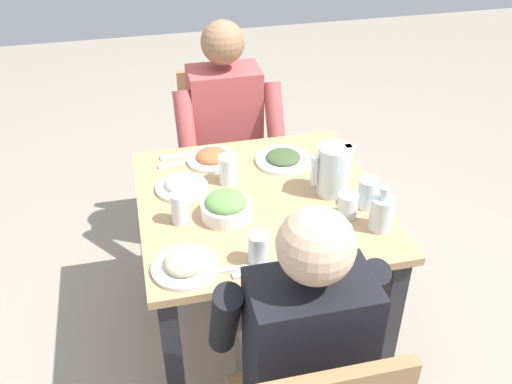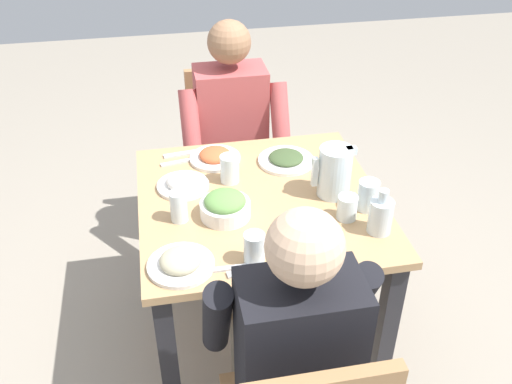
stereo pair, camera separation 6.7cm
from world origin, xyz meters
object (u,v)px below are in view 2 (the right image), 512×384
(diner_far, at_px, (289,343))
(oil_carafe, at_px, (380,217))
(salad_bowl, at_px, (225,206))
(plate_dolmas, at_px, (286,159))
(plate_rice_curry, at_px, (215,156))
(diner_near, at_px, (235,141))
(water_glass_center, at_px, (230,169))
(water_glass_far_left, at_px, (368,195))
(water_glass_near_left, at_px, (179,206))
(plate_beans, at_px, (181,262))
(plate_fries, at_px, (306,239))
(water_glass_near_right, at_px, (254,248))
(water_pitcher, at_px, (335,172))
(water_glass_far_right, at_px, (347,207))
(chair_near, at_px, (229,147))
(dining_table, at_px, (260,226))
(plate_yoghurt, at_px, (183,183))

(diner_far, height_order, oil_carafe, diner_far)
(salad_bowl, height_order, plate_dolmas, salad_bowl)
(salad_bowl, relative_size, plate_rice_curry, 0.86)
(diner_near, height_order, diner_far, same)
(water_glass_center, relative_size, water_glass_far_left, 0.97)
(plate_rice_curry, bearing_deg, oil_carafe, 130.52)
(diner_far, xyz_separation_m, water_glass_near_left, (0.26, -0.53, 0.14))
(plate_beans, bearing_deg, water_glass_center, -116.19)
(plate_fries, distance_m, plate_rice_curry, 0.62)
(plate_dolmas, relative_size, water_glass_near_right, 2.09)
(water_pitcher, bearing_deg, water_glass_far_right, 91.00)
(water_glass_near_right, xyz_separation_m, oil_carafe, (-0.44, -0.07, 0.00))
(salad_bowl, distance_m, water_glass_far_right, 0.42)
(chair_near, height_order, salad_bowl, chair_near)
(plate_dolmas, bearing_deg, water_glass_near_left, 34.10)
(water_glass_far_left, bearing_deg, plate_fries, 28.98)
(plate_dolmas, bearing_deg, dining_table, 56.90)
(plate_yoghurt, bearing_deg, water_glass_far_left, 157.79)
(water_glass_far_left, bearing_deg, chair_near, -68.92)
(salad_bowl, xyz_separation_m, water_glass_far_left, (-0.50, 0.05, 0.01))
(plate_yoghurt, relative_size, plate_rice_curry, 0.95)
(dining_table, relative_size, water_glass_near_left, 7.80)
(water_glass_near_left, bearing_deg, oil_carafe, 163.89)
(diner_far, bearing_deg, water_glass_near_left, -63.45)
(salad_bowl, relative_size, plate_yoghurt, 0.90)
(plate_rice_curry, relative_size, water_glass_near_right, 1.91)
(salad_bowl, bearing_deg, chair_near, -99.02)
(oil_carafe, bearing_deg, water_glass_far_left, -92.27)
(diner_far, xyz_separation_m, plate_rice_curry, (0.09, -0.90, 0.11))
(diner_near, bearing_deg, plate_yoghurt, 60.07)
(plate_yoghurt, xyz_separation_m, water_glass_center, (-0.18, -0.01, 0.03))
(plate_fries, xyz_separation_m, plate_beans, (0.41, 0.04, 0.00))
(plate_yoghurt, bearing_deg, salad_bowl, 122.38)
(dining_table, distance_m, plate_beans, 0.46)
(oil_carafe, bearing_deg, water_glass_center, -41.74)
(plate_fries, bearing_deg, water_glass_near_right, 18.22)
(water_glass_near_left, relative_size, water_glass_center, 1.03)
(chair_near, distance_m, water_glass_center, 0.73)
(plate_rice_curry, height_order, oil_carafe, oil_carafe)
(water_pitcher, distance_m, water_glass_far_left, 0.15)
(dining_table, relative_size, plate_rice_curry, 4.28)
(salad_bowl, xyz_separation_m, water_glass_center, (-0.05, -0.22, 0.01))
(water_glass_center, bearing_deg, oil_carafe, 138.26)
(plate_dolmas, distance_m, plate_fries, 0.51)
(chair_near, bearing_deg, water_glass_center, 82.18)
(water_glass_far_left, bearing_deg, plate_rice_curry, -41.62)
(diner_near, distance_m, water_glass_far_right, 0.82)
(water_pitcher, distance_m, water_glass_far_right, 0.16)
(water_pitcher, distance_m, water_glass_near_left, 0.57)
(dining_table, height_order, water_pitcher, water_pitcher)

